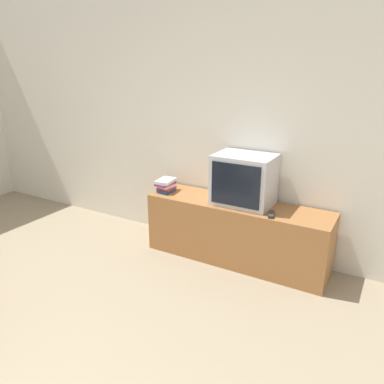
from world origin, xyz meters
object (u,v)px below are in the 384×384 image
at_px(tv_stand, 237,232).
at_px(book_stack, 166,185).
at_px(remote_on_stand, 271,214).
at_px(television, 244,180).

bearing_deg(tv_stand, book_stack, -176.66).
bearing_deg(remote_on_stand, television, 154.09).
height_order(tv_stand, remote_on_stand, remote_on_stand).
bearing_deg(book_stack, tv_stand, 3.34).
distance_m(tv_stand, book_stack, 0.85).
height_order(tv_stand, book_stack, book_stack).
xyz_separation_m(tv_stand, book_stack, (-0.77, -0.04, 0.36)).
bearing_deg(television, book_stack, -175.01).
xyz_separation_m(tv_stand, television, (0.04, 0.03, 0.52)).
distance_m(television, remote_on_stand, 0.42).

